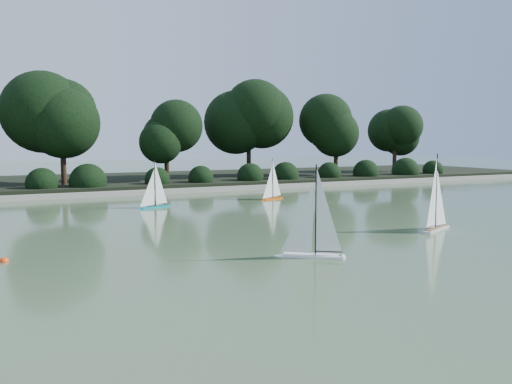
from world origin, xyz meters
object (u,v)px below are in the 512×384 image
at_px(sailboat_orange, 271,193).
at_px(race_buoy, 4,262).
at_px(sailboat_white_a, 307,242).
at_px(sailboat_teal, 152,200).
at_px(sailboat_white_b, 438,217).

height_order(sailboat_orange, race_buoy, sailboat_orange).
bearing_deg(race_buoy, sailboat_white_a, -21.19).
bearing_deg(sailboat_white_a, sailboat_teal, 97.57).
bearing_deg(sailboat_orange, sailboat_white_b, -82.70).
relative_size(sailboat_teal, race_buoy, 9.93).
bearing_deg(sailboat_teal, sailboat_white_a, -82.43).
relative_size(sailboat_white_a, sailboat_orange, 1.15).
bearing_deg(sailboat_teal, race_buoy, -124.44).
bearing_deg(sailboat_orange, sailboat_white_a, -112.33).
xyz_separation_m(sailboat_white_a, sailboat_orange, (3.07, 7.47, -0.03)).
bearing_deg(race_buoy, sailboat_white_b, -5.22).
xyz_separation_m(sailboat_white_a, sailboat_white_b, (3.90, 1.00, 0.01)).
relative_size(sailboat_white_b, sailboat_orange, 1.23).
xyz_separation_m(sailboat_white_a, race_buoy, (-4.58, 1.77, -0.26)).
height_order(sailboat_orange, sailboat_teal, sailboat_teal).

